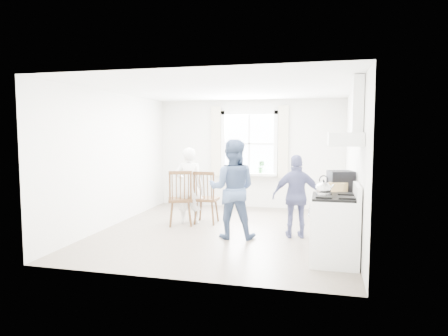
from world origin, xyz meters
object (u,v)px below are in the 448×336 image
(stereo_stack, at_px, (341,181))
(person_right, at_px, (297,196))
(low_cabinet, at_px, (338,221))
(person_left, at_px, (189,186))
(windsor_chair_a, at_px, (180,192))
(gas_stove, at_px, (334,229))
(windsor_chair_b, at_px, (205,192))
(person_mid, at_px, (232,189))

(stereo_stack, height_order, person_right, person_right)
(low_cabinet, relative_size, person_left, 0.59)
(stereo_stack, distance_m, windsor_chair_a, 3.07)
(gas_stove, distance_m, person_right, 1.40)
(gas_stove, height_order, windsor_chair_b, gas_stove)
(stereo_stack, height_order, person_mid, person_mid)
(stereo_stack, xyz_separation_m, windsor_chair_b, (-2.53, 1.04, -0.41))
(low_cabinet, xyz_separation_m, person_mid, (-1.75, 0.26, 0.40))
(windsor_chair_a, height_order, person_mid, person_mid)
(windsor_chair_b, distance_m, person_right, 1.92)
(gas_stove, xyz_separation_m, stereo_stack, (0.10, 0.77, 0.58))
(person_right, bearing_deg, person_left, -25.19)
(windsor_chair_b, relative_size, person_mid, 0.63)
(windsor_chair_b, bearing_deg, gas_stove, -36.60)
(gas_stove, distance_m, windsor_chair_b, 3.03)
(gas_stove, relative_size, person_mid, 0.66)
(windsor_chair_b, xyz_separation_m, person_right, (1.83, -0.57, 0.07))
(low_cabinet, distance_m, person_left, 3.05)
(gas_stove, xyz_separation_m, low_cabinet, (0.07, 0.70, -0.03))
(stereo_stack, bearing_deg, windsor_chair_a, 165.43)
(low_cabinet, bearing_deg, gas_stove, -95.68)
(low_cabinet, height_order, windsor_chair_b, windsor_chair_b)
(gas_stove, xyz_separation_m, windsor_chair_a, (-2.85, 1.54, 0.19))
(person_mid, height_order, person_right, person_mid)
(person_right, bearing_deg, person_mid, 3.84)
(stereo_stack, bearing_deg, person_left, 160.34)
(gas_stove, height_order, person_mid, person_mid)
(stereo_stack, relative_size, windsor_chair_b, 0.41)
(low_cabinet, height_order, stereo_stack, stereo_stack)
(low_cabinet, bearing_deg, stereo_stack, 65.53)
(windsor_chair_a, bearing_deg, gas_stove, -28.36)
(stereo_stack, relative_size, person_left, 0.29)
(stereo_stack, distance_m, person_right, 0.91)
(windsor_chair_a, bearing_deg, person_right, -7.60)
(low_cabinet, bearing_deg, person_left, 158.87)
(gas_stove, relative_size, low_cabinet, 1.24)
(low_cabinet, distance_m, windsor_chair_a, 3.04)
(person_left, distance_m, person_mid, 1.37)
(windsor_chair_a, relative_size, windsor_chair_b, 1.03)
(low_cabinet, distance_m, person_mid, 1.82)
(low_cabinet, bearing_deg, person_right, 141.25)
(stereo_stack, relative_size, person_mid, 0.26)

